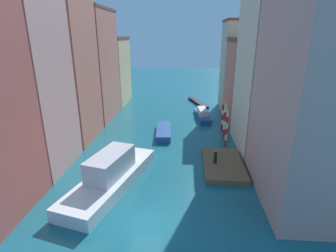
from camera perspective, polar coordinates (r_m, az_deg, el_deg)
name	(u,v)px	position (r m, az deg, el deg)	size (l,w,h in m)	color
ground_plane	(168,122)	(43.24, -0.10, 0.78)	(154.00, 154.00, 0.00)	#196070
building_left_1	(19,79)	(30.15, -29.66, 8.80)	(8.15, 7.66, 18.95)	tan
building_left_2	(58,66)	(37.31, -22.82, 12.03)	(8.15, 8.35, 19.84)	#C6705B
building_left_3	(87,65)	(46.57, -17.20, 12.50)	(8.15, 10.97, 17.78)	#C6705B
building_left_4	(107,71)	(56.87, -13.17, 11.68)	(8.15, 10.03, 13.41)	#DBB77A
building_right_0	(324,82)	(23.72, 30.89, 8.15)	(8.15, 11.44, 20.35)	tan
building_right_1	(278,65)	(33.90, 22.78, 12.05)	(8.15, 10.25, 20.54)	beige
building_right_2	(254,82)	(43.63, 18.29, 9.06)	(8.15, 8.92, 13.37)	#C6705B
building_right_3	(244,66)	(51.59, 16.27, 12.33)	(8.15, 7.67, 16.32)	#BCB299
waterfront_dock	(223,164)	(29.50, 11.91, -8.20)	(4.21, 7.67, 0.55)	brown
person_on_dock	(215,157)	(28.79, 10.26, -6.61)	(0.36, 0.36, 1.53)	black
mooring_pole_0	(227,127)	(34.08, 12.64, -0.29)	(0.28, 0.28, 5.01)	red
mooring_pole_1	(225,119)	(36.82, 12.25, 1.42)	(0.36, 0.36, 5.27)	red
mooring_pole_2	(223,116)	(40.23, 11.79, 2.16)	(0.35, 0.35, 4.18)	red
vaporetto_white	(111,174)	(25.80, -12.23, -10.22)	(6.82, 13.26, 3.30)	white
gondola_black	(198,103)	(55.51, 6.52, 5.08)	(3.98, 8.91, 0.51)	black
motorboat_0	(164,131)	(37.98, -0.93, -1.17)	(2.45, 7.05, 0.88)	#234C93
motorboat_1	(202,114)	(45.86, 7.50, 2.51)	(2.74, 7.94, 1.67)	#234C93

